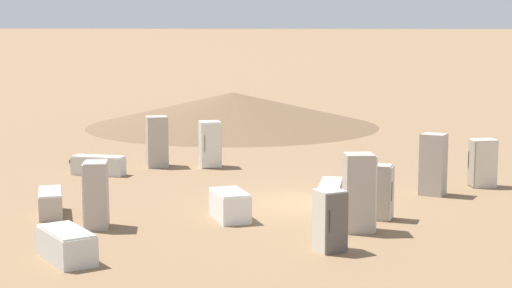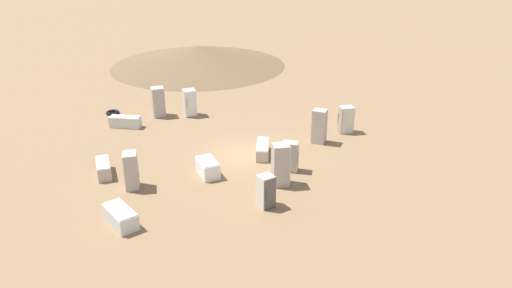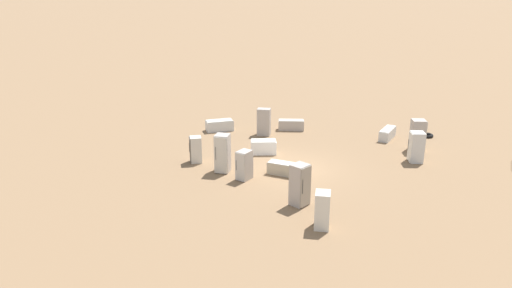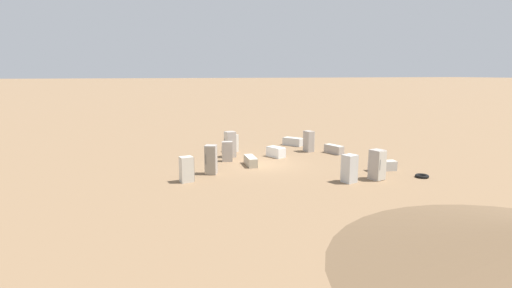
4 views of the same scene
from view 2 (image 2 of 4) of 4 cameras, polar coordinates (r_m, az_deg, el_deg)
name	(u,v)px [view 2 (image 2 of 4)]	position (r m, az deg, el deg)	size (l,w,h in m)	color
ground_plane	(245,155)	(25.34, -1.25, -1.25)	(1000.00, 1000.00, 0.00)	#846647
dirt_mound	(198,56)	(42.03, -6.62, 10.00)	(14.39, 14.39, 1.67)	brown
discarded_fridge_0	(346,120)	(28.30, 10.26, 2.76)	(0.70, 0.85, 1.50)	beige
discarded_fridge_1	(319,126)	(26.67, 7.25, 2.03)	(0.89, 0.90, 1.84)	#A89E93
discarded_fridge_2	(290,156)	(23.52, 3.94, -1.43)	(0.71, 0.86, 1.44)	#A89E93
discarded_fridge_3	(158,102)	(30.83, -11.12, 4.75)	(0.95, 0.91, 1.81)	#A89E93
discarded_fridge_4	(125,122)	(29.69, -14.72, 2.47)	(0.86, 1.86, 0.65)	silver
discarded_fridge_5	(266,191)	(20.53, 1.16, -5.42)	(0.83, 0.82, 1.41)	beige
discarded_fridge_6	(190,103)	(30.64, -7.58, 4.71)	(0.89, 0.89, 1.64)	silver
discarded_fridge_7	(104,168)	(24.27, -17.03, -2.67)	(1.74, 1.07, 0.67)	#A89E93
discarded_fridge_8	(263,149)	(25.20, 0.78, -0.61)	(1.91, 0.75, 0.63)	#B2A88E
discarded_fridge_9	(120,217)	(20.22, -15.24, -8.01)	(1.83, 1.66, 0.69)	silver
discarded_fridge_10	(131,171)	(22.54, -14.07, -2.97)	(0.88, 0.72, 1.69)	#A89E93
discarded_fridge_11	(281,165)	(22.11, 2.84, -2.39)	(0.78, 0.83, 1.95)	#A89E93
discarded_fridge_12	(208,168)	(23.28, -5.54, -2.71)	(1.59, 1.24, 0.76)	white
scrap_tire	(113,113)	(32.10, -16.06, 3.48)	(0.81, 0.81, 0.18)	black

